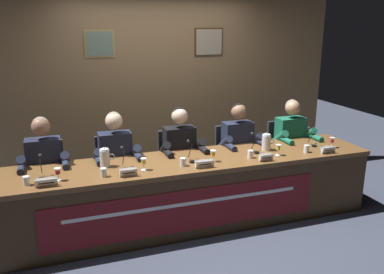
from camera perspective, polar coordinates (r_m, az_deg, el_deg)
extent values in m
plane|color=#383D4C|center=(4.60, 0.00, -12.00)|extent=(12.00, 12.00, 0.00)
cube|color=#937047|center=(5.60, -5.11, 7.08)|extent=(5.27, 0.12, 2.60)
cube|color=tan|center=(5.34, -13.11, 12.89)|extent=(0.38, 0.02, 0.35)
cube|color=slate|center=(5.33, -13.09, 12.88)|extent=(0.34, 0.01, 0.31)
cube|color=#4C3319|center=(5.70, 2.42, 13.44)|extent=(0.42, 0.02, 0.38)
cube|color=tan|center=(5.69, 2.47, 13.43)|extent=(0.38, 0.01, 0.34)
cube|color=brown|center=(4.31, 0.00, -3.52)|extent=(4.07, 0.78, 0.05)
cube|color=#402A16|center=(4.13, 1.70, -10.02)|extent=(4.01, 0.04, 0.69)
cube|color=#402A16|center=(5.38, 20.51, -4.76)|extent=(0.08, 0.70, 0.69)
cube|color=maroon|center=(4.06, -0.58, -10.51)|extent=(2.84, 0.01, 0.45)
cube|color=white|center=(4.02, -0.56, -9.54)|extent=(2.42, 0.00, 0.04)
cylinder|color=black|center=(4.84, -19.52, -11.33)|extent=(0.44, 0.44, 0.02)
cylinder|color=black|center=(4.75, -19.76, -9.01)|extent=(0.05, 0.05, 0.41)
cube|color=#232328|center=(4.66, -20.01, -6.58)|extent=(0.44, 0.44, 0.03)
cube|color=#232328|center=(4.77, -20.26, -3.08)|extent=(0.40, 0.05, 0.44)
cylinder|color=black|center=(4.43, -21.09, -10.92)|extent=(0.10, 0.10, 0.46)
cylinder|color=black|center=(4.43, -18.47, -10.71)|extent=(0.10, 0.10, 0.46)
cylinder|color=black|center=(4.46, -21.40, -6.86)|extent=(0.13, 0.34, 0.13)
cylinder|color=black|center=(4.45, -18.82, -6.64)|extent=(0.13, 0.34, 0.13)
cube|color=#1E2338|center=(4.53, -20.38, -3.14)|extent=(0.36, 0.20, 0.48)
sphere|color=#8E664C|center=(4.41, -20.84, 1.39)|extent=(0.19, 0.19, 0.19)
sphere|color=gray|center=(4.42, -20.86, 1.62)|extent=(0.17, 0.17, 0.17)
cylinder|color=#1E2338|center=(4.45, -23.12, -3.53)|extent=(0.09, 0.30, 0.25)
cylinder|color=#1E2338|center=(4.43, -17.71, -3.06)|extent=(0.09, 0.30, 0.25)
cylinder|color=#1E2338|center=(4.29, -23.25, -4.16)|extent=(0.07, 0.24, 0.07)
cylinder|color=#1E2338|center=(4.27, -17.64, -3.68)|extent=(0.07, 0.24, 0.07)
cube|color=white|center=(3.80, -20.13, -6.21)|extent=(0.19, 0.03, 0.08)
cube|color=white|center=(3.83, -20.13, -6.02)|extent=(0.19, 0.03, 0.08)
cube|color=black|center=(3.80, -20.13, -6.22)|extent=(0.14, 0.01, 0.01)
cylinder|color=white|center=(3.93, -18.58, -5.91)|extent=(0.06, 0.06, 0.00)
cylinder|color=white|center=(3.92, -18.61, -5.51)|extent=(0.01, 0.01, 0.05)
cone|color=white|center=(3.90, -18.69, -4.69)|extent=(0.06, 0.06, 0.06)
cylinder|color=#B21E2D|center=(3.90, -18.68, -4.78)|extent=(0.04, 0.04, 0.04)
cylinder|color=silver|center=(3.91, -22.63, -5.81)|extent=(0.06, 0.06, 0.08)
cylinder|color=silver|center=(3.92, -22.60, -6.04)|extent=(0.05, 0.05, 0.05)
cylinder|color=black|center=(4.00, -20.69, -5.61)|extent=(0.06, 0.06, 0.02)
cylinder|color=black|center=(4.03, -20.81, -3.97)|extent=(0.01, 0.13, 0.18)
sphere|color=#2D2D2D|center=(4.06, -20.92, -2.48)|extent=(0.03, 0.03, 0.03)
cylinder|color=black|center=(4.87, -10.50, -10.46)|extent=(0.44, 0.44, 0.02)
cylinder|color=black|center=(4.78, -10.63, -8.15)|extent=(0.05, 0.05, 0.41)
cube|color=#232328|center=(4.69, -10.77, -5.72)|extent=(0.44, 0.44, 0.03)
cube|color=#232328|center=(4.80, -11.26, -2.26)|extent=(0.40, 0.05, 0.44)
cylinder|color=black|center=(4.45, -11.24, -10.01)|extent=(0.10, 0.10, 0.46)
cylinder|color=black|center=(4.47, -8.67, -9.73)|extent=(0.10, 0.10, 0.46)
cylinder|color=black|center=(4.47, -11.70, -5.97)|extent=(0.13, 0.34, 0.13)
cylinder|color=black|center=(4.50, -9.16, -5.71)|extent=(0.13, 0.34, 0.13)
cube|color=#1E2338|center=(4.56, -10.91, -2.29)|extent=(0.36, 0.20, 0.48)
sphere|color=beige|center=(4.44, -11.12, 2.24)|extent=(0.19, 0.19, 0.19)
sphere|color=gray|center=(4.45, -11.16, 2.47)|extent=(0.17, 0.17, 0.17)
cylinder|color=#1E2338|center=(4.44, -13.41, -2.67)|extent=(0.09, 0.30, 0.25)
cylinder|color=#1E2338|center=(4.49, -8.08, -2.17)|extent=(0.09, 0.30, 0.25)
cylinder|color=#1E2338|center=(4.29, -13.19, -3.27)|extent=(0.07, 0.24, 0.07)
cylinder|color=#1E2338|center=(4.34, -7.68, -2.74)|extent=(0.07, 0.24, 0.07)
cube|color=white|center=(3.85, -9.05, -5.10)|extent=(0.17, 0.03, 0.08)
cube|color=white|center=(3.88, -9.13, -4.93)|extent=(0.17, 0.03, 0.08)
cube|color=black|center=(3.85, -9.04, -5.11)|extent=(0.12, 0.01, 0.01)
cylinder|color=white|center=(4.02, -6.91, -4.69)|extent=(0.06, 0.06, 0.00)
cylinder|color=white|center=(4.01, -6.92, -4.29)|extent=(0.01, 0.01, 0.05)
cone|color=white|center=(3.99, -6.95, -3.48)|extent=(0.06, 0.06, 0.06)
cylinder|color=yellow|center=(3.99, -6.95, -3.57)|extent=(0.04, 0.04, 0.04)
cylinder|color=silver|center=(3.90, -12.55, -4.98)|extent=(0.06, 0.06, 0.08)
cylinder|color=silver|center=(3.91, -12.53, -5.22)|extent=(0.05, 0.05, 0.05)
cylinder|color=black|center=(4.03, -9.59, -4.62)|extent=(0.06, 0.06, 0.02)
cylinder|color=black|center=(4.06, -9.80, -2.99)|extent=(0.01, 0.13, 0.18)
sphere|color=#2D2D2D|center=(4.09, -10.01, -1.53)|extent=(0.03, 0.03, 0.03)
cylinder|color=black|center=(5.01, -1.85, -9.39)|extent=(0.44, 0.44, 0.02)
cylinder|color=black|center=(4.92, -1.87, -7.12)|extent=(0.05, 0.05, 0.41)
cube|color=#232328|center=(4.84, -1.89, -4.75)|extent=(0.44, 0.44, 0.03)
cube|color=#232328|center=(4.95, -2.60, -1.43)|extent=(0.40, 0.05, 0.44)
cylinder|color=black|center=(4.59, -1.78, -8.86)|extent=(0.10, 0.10, 0.46)
cylinder|color=black|center=(4.65, 0.61, -8.53)|extent=(0.10, 0.10, 0.46)
cylinder|color=black|center=(4.61, -2.36, -4.96)|extent=(0.13, 0.34, 0.13)
cylinder|color=black|center=(4.67, 0.00, -4.68)|extent=(0.13, 0.34, 0.13)
cube|color=black|center=(4.72, -1.82, -1.40)|extent=(0.36, 0.20, 0.48)
sphere|color=beige|center=(4.60, -1.78, 2.99)|extent=(0.19, 0.19, 0.19)
sphere|color=black|center=(4.61, -1.84, 3.22)|extent=(0.17, 0.17, 0.17)
cylinder|color=black|center=(4.56, -3.97, -1.76)|extent=(0.09, 0.30, 0.25)
cylinder|color=black|center=(4.68, 1.00, -1.26)|extent=(0.09, 0.30, 0.25)
cylinder|color=black|center=(4.42, -3.43, -2.31)|extent=(0.07, 0.24, 0.07)
cylinder|color=black|center=(4.54, 1.68, -1.78)|extent=(0.07, 0.24, 0.07)
cube|color=white|center=(4.03, 1.89, -3.93)|extent=(0.20, 0.03, 0.08)
cube|color=white|center=(4.06, 1.72, -3.78)|extent=(0.20, 0.03, 0.08)
cube|color=black|center=(4.03, 1.91, -3.95)|extent=(0.14, 0.01, 0.01)
cylinder|color=white|center=(4.24, 3.02, -3.50)|extent=(0.06, 0.06, 0.00)
cylinder|color=white|center=(4.23, 3.03, -3.12)|extent=(0.01, 0.01, 0.05)
cone|color=white|center=(4.21, 3.04, -2.35)|extent=(0.06, 0.06, 0.06)
cylinder|color=orange|center=(4.21, 3.04, -2.43)|extent=(0.04, 0.04, 0.04)
cylinder|color=silver|center=(4.09, -1.31, -3.60)|extent=(0.06, 0.06, 0.08)
cylinder|color=silver|center=(4.09, -1.31, -3.83)|extent=(0.05, 0.05, 0.05)
cylinder|color=black|center=(4.20, 0.01, -3.55)|extent=(0.06, 0.06, 0.02)
cylinder|color=black|center=(4.22, -0.26, -2.00)|extent=(0.01, 0.13, 0.18)
sphere|color=#2D2D2D|center=(4.25, -0.54, -0.59)|extent=(0.03, 0.03, 0.03)
cylinder|color=black|center=(5.26, 6.11, -8.20)|extent=(0.44, 0.44, 0.02)
cylinder|color=black|center=(5.18, 6.18, -6.03)|extent=(0.05, 0.05, 0.41)
cube|color=#232328|center=(5.10, 6.25, -3.76)|extent=(0.44, 0.44, 0.03)
cube|color=#232328|center=(5.20, 5.40, -0.62)|extent=(0.40, 0.05, 0.44)
cylinder|color=black|center=(4.84, 6.85, -7.60)|extent=(0.10, 0.10, 0.46)
cylinder|color=black|center=(4.93, 8.97, -7.26)|extent=(0.10, 0.10, 0.46)
cylinder|color=black|center=(4.87, 6.20, -3.91)|extent=(0.13, 0.34, 0.13)
cylinder|color=black|center=(4.95, 8.30, -3.64)|extent=(0.13, 0.34, 0.13)
cube|color=#1E2338|center=(4.98, 6.50, -0.56)|extent=(0.36, 0.20, 0.48)
sphere|color=#8E664C|center=(4.87, 6.74, 3.61)|extent=(0.19, 0.19, 0.19)
sphere|color=black|center=(4.88, 6.67, 3.82)|extent=(0.17, 0.17, 0.17)
cylinder|color=#1E2338|center=(4.80, 4.75, -0.88)|extent=(0.09, 0.30, 0.25)
cylinder|color=#1E2338|center=(4.98, 9.18, -0.42)|extent=(0.09, 0.30, 0.25)
cylinder|color=#1E2338|center=(4.66, 5.53, -1.37)|extent=(0.07, 0.24, 0.07)
cylinder|color=#1E2338|center=(4.84, 10.07, -0.88)|extent=(0.07, 0.24, 0.07)
cube|color=white|center=(4.30, 10.66, -2.94)|extent=(0.15, 0.03, 0.08)
cube|color=white|center=(4.32, 10.44, -2.81)|extent=(0.15, 0.03, 0.08)
cube|color=black|center=(4.29, 10.68, -2.96)|extent=(0.11, 0.01, 0.01)
cylinder|color=white|center=(4.53, 12.20, -2.55)|extent=(0.06, 0.06, 0.00)
cylinder|color=white|center=(4.52, 12.22, -2.20)|extent=(0.01, 0.01, 0.05)
cone|color=white|center=(4.50, 12.26, -1.47)|extent=(0.06, 0.06, 0.06)
cylinder|color=yellow|center=(4.50, 12.26, -1.55)|extent=(0.04, 0.04, 0.04)
cylinder|color=silver|center=(4.38, 8.34, -2.45)|extent=(0.06, 0.06, 0.08)
cylinder|color=silver|center=(4.38, 8.34, -2.66)|extent=(0.05, 0.05, 0.05)
cylinder|color=black|center=(4.55, 9.23, -2.21)|extent=(0.06, 0.06, 0.02)
cylinder|color=black|center=(4.57, 8.92, -0.79)|extent=(0.01, 0.13, 0.18)
sphere|color=#2D2D2D|center=(4.60, 8.60, 0.50)|extent=(0.03, 0.03, 0.03)
cylinder|color=black|center=(5.60, 13.18, -7.02)|extent=(0.44, 0.44, 0.02)
cylinder|color=black|center=(5.52, 13.32, -4.96)|extent=(0.05, 0.05, 0.41)
cube|color=#232328|center=(5.45, 13.47, -2.81)|extent=(0.44, 0.44, 0.03)
cube|color=#232328|center=(5.54, 12.53, 0.11)|extent=(0.40, 0.05, 0.44)
cylinder|color=black|center=(5.20, 14.42, -6.34)|extent=(0.10, 0.10, 0.46)
cylinder|color=black|center=(5.30, 16.24, -6.02)|extent=(0.10, 0.10, 0.46)
cylinder|color=black|center=(5.22, 13.74, -2.92)|extent=(0.13, 0.34, 0.13)
cylinder|color=black|center=(5.32, 15.56, -2.67)|extent=(0.13, 0.34, 0.13)
cube|color=#196047|center=(5.34, 13.84, 0.20)|extent=(0.36, 0.20, 0.48)
sphere|color=tan|center=(5.23, 14.23, 4.09)|extent=(0.19, 0.19, 0.19)
sphere|color=gray|center=(5.24, 14.15, 4.29)|extent=(0.17, 0.17, 0.17)
cylinder|color=#196047|center=(5.14, 12.47, -0.08)|extent=(0.09, 0.30, 0.25)
cylinder|color=#196047|center=(5.37, 16.32, 0.32)|extent=(0.09, 0.30, 0.25)
cylinder|color=#196047|center=(5.01, 13.42, -0.51)|extent=(0.07, 0.24, 0.07)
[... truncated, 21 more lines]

